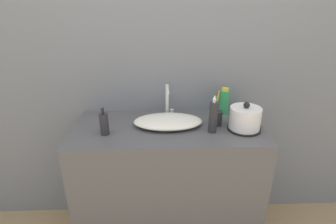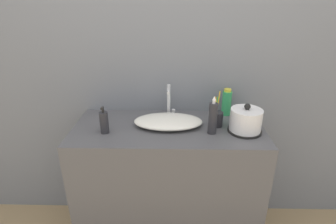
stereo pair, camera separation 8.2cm
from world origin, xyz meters
The scene contains 9 objects.
wall_back centered at (0.00, 0.55, 1.30)m, with size 6.00×0.04×2.60m.
vanity_counter centered at (0.00, 0.26, 0.44)m, with size 1.18×0.53×0.89m.
sink_basin centered at (0.00, 0.28, 0.92)m, with size 0.43×0.24×0.06m.
faucet centered at (0.00, 0.43, 1.01)m, with size 0.06×0.15×0.21m.
electric_kettle centered at (0.46, 0.21, 0.96)m, with size 0.20×0.20×0.18m.
toothbrush_cup centered at (0.30, 0.28, 0.94)m, with size 0.07×0.07×0.22m.
lotion_bottle centered at (-0.37, 0.18, 0.96)m, with size 0.05×0.05×0.17m.
shampoo_bottle centered at (0.26, 0.19, 0.99)m, with size 0.05×0.05×0.23m.
mouthwash_bottle centered at (0.39, 0.46, 0.98)m, with size 0.06×0.06×0.18m.
Camera 2 is at (0.03, -1.19, 1.62)m, focal length 28.00 mm.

